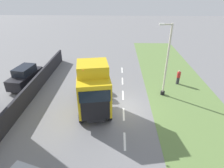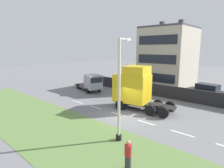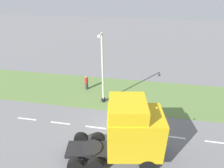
{
  "view_description": "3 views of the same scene",
  "coord_description": "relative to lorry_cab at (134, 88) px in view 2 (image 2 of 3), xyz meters",
  "views": [
    {
      "loc": [
        0.58,
        14.1,
        9.89
      ],
      "look_at": [
        1.05,
        -0.03,
        2.46
      ],
      "focal_mm": 30.0,
      "sensor_mm": 36.0,
      "label": 1
    },
    {
      "loc": [
        -13.51,
        -10.34,
        6.4
      ],
      "look_at": [
        -0.31,
        1.42,
        3.01
      ],
      "focal_mm": 30.0,
      "sensor_mm": 36.0,
      "label": 2
    },
    {
      "loc": [
        11.83,
        1.24,
        10.68
      ],
      "look_at": [
        -2.32,
        -1.32,
        3.05
      ],
      "focal_mm": 30.0,
      "sensor_mm": 36.0,
      "label": 3
    }
  ],
  "objects": [
    {
      "name": "parked_car",
      "position": [
        8.2,
        -4.93,
        -1.25
      ],
      "size": [
        2.44,
        4.67,
        2.16
      ],
      "rotation": [
        0.0,
        0.0,
        -0.15
      ],
      "color": "black",
      "rests_on": "ground"
    },
    {
      "name": "building_block",
      "position": [
        14.13,
        3.01,
        2.63
      ],
      "size": [
        8.43,
        7.42,
        10.94
      ],
      "color": "#B7AD99",
      "rests_on": "ground"
    },
    {
      "name": "boundary_wall",
      "position": [
        6.47,
        -0.77,
        -1.47
      ],
      "size": [
        0.25,
        24.0,
        1.65
      ],
      "color": "#232328",
      "rests_on": "ground"
    },
    {
      "name": "lamp_post",
      "position": [
        -6.51,
        -3.3,
        0.88
      ],
      "size": [
        1.33,
        0.42,
        7.08
      ],
      "color": "black",
      "rests_on": "ground"
    },
    {
      "name": "ground_plane",
      "position": [
        -2.53,
        -0.77,
        -2.3
      ],
      "size": [
        120.0,
        120.0,
        0.0
      ],
      "primitive_type": "plane",
      "color": "slate",
      "rests_on": "ground"
    },
    {
      "name": "lorry_cab",
      "position": [
        0.0,
        0.0,
        0.0
      ],
      "size": [
        3.59,
        6.59,
        4.73
      ],
      "rotation": [
        0.0,
        0.0,
        0.17
      ],
      "color": "black",
      "rests_on": "ground"
    },
    {
      "name": "lane_markings",
      "position": [
        -2.53,
        -1.47,
        -2.3
      ],
      "size": [
        0.16,
        17.8,
        0.0
      ],
      "color": "white",
      "rests_on": "ground"
    },
    {
      "name": "pedestrian",
      "position": [
        -8.76,
        -5.76,
        -1.48
      ],
      "size": [
        0.39,
        0.39,
        1.67
      ],
      "color": "#333338",
      "rests_on": "ground"
    },
    {
      "name": "grass_verge",
      "position": [
        -8.53,
        -0.77,
        -2.29
      ],
      "size": [
        7.0,
        44.0,
        0.01
      ],
      "color": "#607F42",
      "rests_on": "ground"
    },
    {
      "name": "flatbed_truck",
      "position": [
        2.22,
        9.18,
        -0.91
      ],
      "size": [
        3.74,
        6.47,
        2.62
      ],
      "rotation": [
        0.0,
        0.0,
        2.84
      ],
      "color": "#999EA3",
      "rests_on": "ground"
    }
  ]
}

